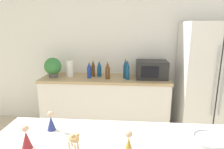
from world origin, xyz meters
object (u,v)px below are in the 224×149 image
refrigerator (208,81)px  wise_man_figurine_crimson (51,122)px  back_bottle_0 (89,70)px  wise_man_figurine_blue (129,145)px  back_bottle_4 (127,70)px  back_bottle_2 (108,70)px  microwave (151,70)px  fruit_bowl (210,141)px  paper_towel_roll (70,69)px  wise_man_figurine_purple (26,138)px  back_bottle_5 (93,68)px  camel_figurine (74,139)px  potted_plant (53,67)px  back_bottle_1 (99,69)px  back_bottle_3 (125,69)px

refrigerator → wise_man_figurine_crimson: refrigerator is taller
back_bottle_0 → wise_man_figurine_blue: bearing=-73.1°
back_bottle_0 → back_bottle_4: 0.61m
back_bottle_0 → back_bottle_2: size_ratio=0.96×
microwave → wise_man_figurine_crimson: microwave is taller
fruit_bowl → wise_man_figurine_blue: size_ratio=1.40×
wise_man_figurine_crimson → paper_towel_roll: bearing=102.3°
refrigerator → wise_man_figurine_blue: size_ratio=11.13×
wise_man_figurine_crimson → wise_man_figurine_purple: 0.24m
back_bottle_5 → fruit_bowl: size_ratio=1.24×
microwave → wise_man_figurine_purple: 2.31m
paper_towel_roll → back_bottle_5: 0.38m
back_bottle_5 → wise_man_figurine_blue: bearing=-75.0°
back_bottle_4 → camel_figurine: bearing=-99.0°
wise_man_figurine_crimson → wise_man_figurine_purple: wise_man_figurine_purple is taller
microwave → fruit_bowl: size_ratio=2.18×
back_bottle_0 → back_bottle_4: back_bottle_4 is taller
back_bottle_5 → wise_man_figurine_purple: 2.15m
microwave → back_bottle_5: bearing=176.4°
paper_towel_roll → back_bottle_4: bearing=-7.1°
back_bottle_0 → microwave: bearing=3.9°
potted_plant → paper_towel_roll: bearing=14.7°
back_bottle_1 → fruit_bowl: 2.25m
back_bottle_0 → back_bottle_3: (0.57, 0.04, 0.02)m
paper_towel_roll → back_bottle_3: back_bottle_3 is taller
back_bottle_1 → back_bottle_2: back_bottle_2 is taller
back_bottle_0 → camel_figurine: 2.03m
back_bottle_0 → wise_man_figurine_blue: size_ratio=1.71×
paper_towel_roll → back_bottle_5: (0.38, 0.05, 0.00)m
camel_figurine → back_bottle_4: bearing=81.0°
potted_plant → back_bottle_4: bearing=-2.4°
back_bottle_0 → back_bottle_2: 0.30m
refrigerator → back_bottle_4: 1.24m
camel_figurine → back_bottle_1: bearing=94.0°
microwave → back_bottle_5: size_ratio=1.75×
potted_plant → microwave: potted_plant is taller
wise_man_figurine_blue → back_bottle_2: bearing=99.2°
camel_figurine → wise_man_figurine_purple: size_ratio=0.76×
microwave → wise_man_figurine_blue: (-0.36, -2.11, 0.01)m
back_bottle_5 → fruit_bowl: 2.31m
refrigerator → fruit_bowl: bearing=-110.5°
paper_towel_roll → back_bottle_5: size_ratio=0.94×
back_bottle_3 → camel_figurine: (-0.28, -2.05, -0.00)m
back_bottle_0 → back_bottle_1: back_bottle_0 is taller
microwave → wise_man_figurine_purple: size_ratio=3.16×
wise_man_figurine_crimson → back_bottle_1: bearing=87.8°
back_bottle_3 → camel_figurine: back_bottle_3 is taller
back_bottle_5 → wise_man_figurine_blue: (0.58, -2.17, 0.02)m
fruit_bowl → wise_man_figurine_crimson: wise_man_figurine_crimson is taller
microwave → wise_man_figurine_crimson: size_ratio=3.36×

